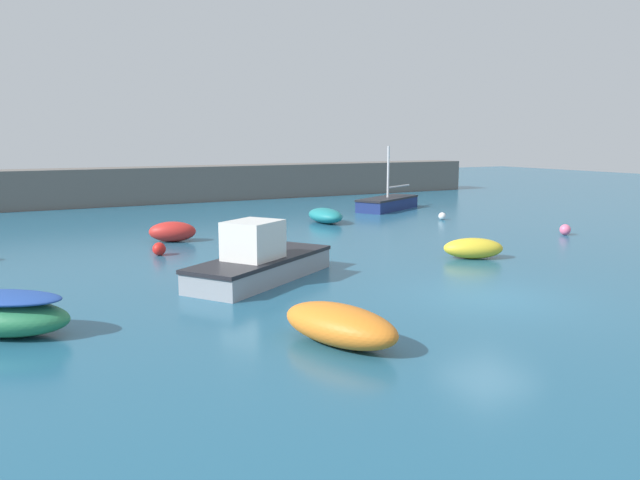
% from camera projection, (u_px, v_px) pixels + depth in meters
% --- Properties ---
extents(ground_plane, '(120.00, 120.00, 0.20)m').
position_uv_depth(ground_plane, '(489.00, 301.00, 17.43)').
color(ground_plane, '#235B7A').
extents(harbor_breakwater, '(48.02, 2.84, 2.44)m').
position_uv_depth(harbor_breakwater, '(180.00, 184.00, 43.49)').
color(harbor_breakwater, '#66605B').
rests_on(harbor_breakwater, ground_plane).
extents(sailboat_twin_hulled, '(5.35, 3.91, 3.92)m').
position_uv_depth(sailboat_twin_hulled, '(388.00, 203.00, 38.58)').
color(sailboat_twin_hulled, navy).
rests_on(sailboat_twin_hulled, ground_plane).
extents(open_tender_yellow, '(1.50, 2.78, 0.77)m').
position_uv_depth(open_tender_yellow, '(325.00, 216.00, 32.64)').
color(open_tender_yellow, teal).
rests_on(open_tender_yellow, ground_plane).
extents(fishing_dinghy_green, '(2.23, 1.70, 0.87)m').
position_uv_depth(fishing_dinghy_green, '(172.00, 232.00, 26.72)').
color(fishing_dinghy_green, red).
rests_on(fishing_dinghy_green, ground_plane).
extents(dinghy_near_pier, '(2.40, 1.95, 0.76)m').
position_uv_depth(dinghy_near_pier, '(473.00, 248.00, 22.99)').
color(dinghy_near_pier, yellow).
rests_on(dinghy_near_pier, ground_plane).
extents(rowboat_with_red_cover, '(3.39, 3.07, 0.99)m').
position_uv_depth(rowboat_with_red_cover, '(3.00, 314.00, 14.03)').
color(rowboat_with_red_cover, '#287A4C').
rests_on(rowboat_with_red_cover, ground_plane).
extents(cabin_cruiser_white, '(5.81, 4.68, 1.91)m').
position_uv_depth(cabin_cruiser_white, '(259.00, 261.00, 19.40)').
color(cabin_cruiser_white, gray).
rests_on(cabin_cruiser_white, ground_plane).
extents(rowboat_white_midwater, '(2.19, 3.24, 0.87)m').
position_uv_depth(rowboat_white_midwater, '(340.00, 325.00, 13.39)').
color(rowboat_white_midwater, orange).
rests_on(rowboat_white_midwater, ground_plane).
extents(mooring_buoy_white, '(0.41, 0.41, 0.41)m').
position_uv_depth(mooring_buoy_white, '(442.00, 216.00, 33.87)').
color(mooring_buoy_white, white).
rests_on(mooring_buoy_white, ground_plane).
extents(mooring_buoy_red, '(0.50, 0.50, 0.50)m').
position_uv_depth(mooring_buoy_red, '(159.00, 249.00, 23.61)').
color(mooring_buoy_red, red).
rests_on(mooring_buoy_red, ground_plane).
extents(mooring_buoy_pink, '(0.50, 0.50, 0.50)m').
position_uv_depth(mooring_buoy_pink, '(565.00, 230.00, 28.56)').
color(mooring_buoy_pink, '#EA668C').
rests_on(mooring_buoy_pink, ground_plane).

